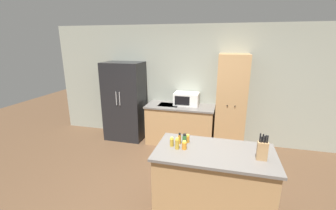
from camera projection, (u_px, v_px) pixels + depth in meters
The scene contains 14 objects.
ground_plane at pixel (183, 204), 3.21m from camera, with size 14.00×14.00×0.00m, color brown.
wall_back at pixel (204, 85), 5.02m from camera, with size 7.20×0.06×2.60m.
refrigerator at pixel (125, 101), 5.23m from camera, with size 0.87×0.66×1.80m.
back_counter at pixel (180, 124), 5.05m from camera, with size 1.50×0.66×0.88m.
pantry_cabinet at pixel (231, 103), 4.64m from camera, with size 0.59×0.64×2.01m.
kitchen_island at pixel (213, 183), 2.92m from camera, with size 1.48×0.81×0.93m.
microwave at pixel (187, 99), 4.96m from camera, with size 0.54×0.37×0.27m.
knife_block at pixel (262, 150), 2.56m from camera, with size 0.12×0.07×0.32m.
spice_bottle_tall_dark at pixel (180, 139), 2.98m from camera, with size 0.04×0.04×0.15m.
spice_bottle_short_red at pixel (188, 139), 3.02m from camera, with size 0.05×0.05×0.12m.
spice_bottle_amber_oil at pixel (185, 140), 2.95m from camera, with size 0.06×0.06×0.15m.
spice_bottle_green_herb at pixel (184, 145), 2.83m from camera, with size 0.06×0.06×0.11m.
spice_bottle_pale_salt at pixel (177, 144), 2.83m from camera, with size 0.05×0.05×0.15m.
spice_bottle_orange_cap at pixel (172, 142), 2.91m from camera, with size 0.05×0.05×0.12m.
Camera 1 is at (0.47, -2.66, 2.25)m, focal length 24.00 mm.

